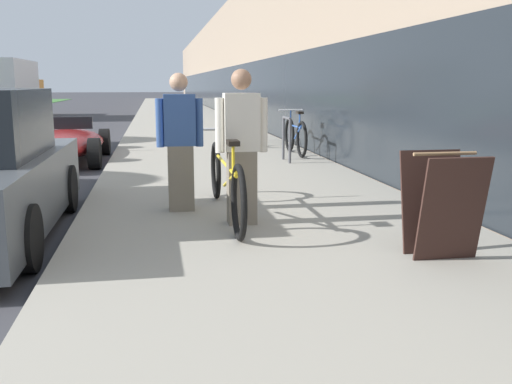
% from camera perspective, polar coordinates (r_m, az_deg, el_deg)
% --- Properties ---
extents(sidewalk_slab, '(4.19, 70.00, 0.16)m').
position_cam_1_polar(sidewalk_slab, '(24.28, -7.21, 7.08)').
color(sidewalk_slab, gray).
rests_on(sidewalk_slab, ground).
extents(storefront_facade, '(10.01, 70.00, 5.26)m').
position_cam_1_polar(storefront_facade, '(33.28, 4.61, 12.49)').
color(storefront_facade, gray).
rests_on(storefront_facade, ground).
extents(tandem_bicycle, '(0.52, 2.77, 0.92)m').
position_cam_1_polar(tandem_bicycle, '(6.30, -3.06, 1.04)').
color(tandem_bicycle, black).
rests_on(tandem_bicycle, sidewalk_slab).
extents(person_rider, '(0.54, 0.21, 1.60)m').
position_cam_1_polar(person_rider, '(5.91, -1.45, 4.47)').
color(person_rider, '#756B5B').
rests_on(person_rider, sidewalk_slab).
extents(person_bystander, '(0.54, 0.21, 1.58)m').
position_cam_1_polar(person_bystander, '(6.61, -7.60, 4.93)').
color(person_bystander, '#756B5B').
rests_on(person_bystander, sidewalk_slab).
extents(bike_rack_hoop, '(0.05, 0.60, 0.84)m').
position_cam_1_polar(bike_rack_hoop, '(10.84, 3.08, 5.78)').
color(bike_rack_hoop, '#4C4C51').
rests_on(bike_rack_hoop, sidewalk_slab).
extents(cruiser_bike_nearest, '(0.52, 1.78, 0.92)m').
position_cam_1_polar(cruiser_bike_nearest, '(11.91, 3.97, 5.61)').
color(cruiser_bike_nearest, black).
rests_on(cruiser_bike_nearest, sidewalk_slab).
extents(cruiser_bike_middle, '(0.52, 1.77, 0.84)m').
position_cam_1_polar(cruiser_bike_middle, '(13.92, 0.36, 6.27)').
color(cruiser_bike_middle, black).
rests_on(cruiser_bike_middle, sidewalk_slab).
extents(sandwich_board_sign, '(0.56, 0.56, 0.90)m').
position_cam_1_polar(sandwich_board_sign, '(5.07, 18.10, -1.18)').
color(sandwich_board_sign, '#331E19').
rests_on(sandwich_board_sign, sidewalk_slab).
extents(vintage_roadster_curbside, '(1.68, 3.97, 0.91)m').
position_cam_1_polar(vintage_roadster_curbside, '(12.55, -18.68, 4.62)').
color(vintage_roadster_curbside, maroon).
rests_on(vintage_roadster_curbside, ground).
extents(moving_truck, '(2.27, 6.87, 2.68)m').
position_cam_1_polar(moving_truck, '(29.44, -23.67, 9.40)').
color(moving_truck, orange).
rests_on(moving_truck, ground).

